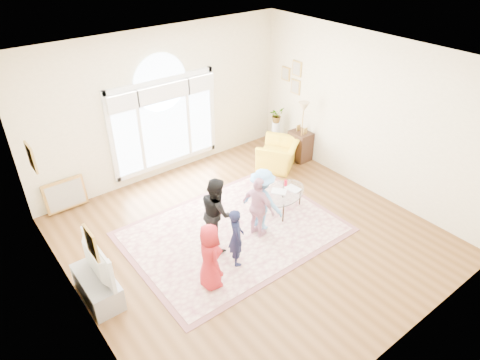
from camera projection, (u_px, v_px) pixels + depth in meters
ground at (250, 237)px, 7.83m from camera, size 6.00×6.00×0.00m
room_shell at (166, 109)px, 8.90m from camera, size 6.00×6.00×6.00m
area_rug at (234, 232)px, 7.94m from camera, size 3.60×2.60×0.02m
rug_border at (234, 232)px, 7.94m from camera, size 3.80×2.80×0.01m
tv_console at (98, 287)px, 6.49m from camera, size 0.45×1.00×0.42m
television at (92, 262)px, 6.23m from camera, size 0.17×1.03×0.59m
coffee_table at (284, 193)px, 8.32m from camera, size 1.23×0.98×0.54m
armchair at (279, 154)px, 9.85m from camera, size 1.27×1.24×0.63m
side_cabinet at (300, 146)px, 10.14m from camera, size 0.40×0.50×0.70m
floor_lamp at (303, 112)px, 9.49m from camera, size 0.32×0.32×1.51m
plant_pedestal at (276, 135)px, 10.62m from camera, size 0.20×0.20×0.70m
potted_plant at (277, 115)px, 10.34m from camera, size 0.37×0.33×0.37m
leaning_picture at (69, 209)px, 8.56m from camera, size 0.80×0.14×0.62m
child_red at (210, 256)px, 6.51m from camera, size 0.46×0.62×1.15m
child_navy at (236, 237)px, 6.97m from camera, size 0.38×0.45×1.06m
child_black at (217, 212)px, 7.31m from camera, size 0.70×0.79×1.34m
child_pink at (258, 207)px, 7.55m from camera, size 0.41×0.74×1.19m
child_blue at (262, 200)px, 7.70m from camera, size 0.70×0.91×1.24m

